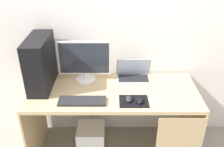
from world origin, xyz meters
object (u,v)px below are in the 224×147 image
at_px(mouse_right, 139,100).
at_px(subwoofer, 90,138).
at_px(keyboard, 81,101).
at_px(mouse_left, 128,99).
at_px(monitor, 83,61).
at_px(laptop, 132,75).
at_px(pc_tower, 39,63).

height_order(mouse_right, subwoofer, mouse_right).
height_order(keyboard, mouse_left, mouse_left).
bearing_deg(monitor, keyboard, -88.85).
height_order(monitor, mouse_right, monitor).
relative_size(keyboard, mouse_right, 4.38).
xyz_separation_m(mouse_right, subwoofer, (-0.47, 0.22, -0.65)).
distance_m(laptop, mouse_right, 0.42).
xyz_separation_m(pc_tower, laptop, (0.89, 0.13, -0.21)).
distance_m(laptop, keyboard, 0.64).
relative_size(pc_tower, subwoofer, 1.72).
relative_size(keyboard, mouse_left, 4.38).
height_order(mouse_left, mouse_right, same).
bearing_deg(keyboard, laptop, 40.31).
distance_m(keyboard, mouse_right, 0.51).
height_order(pc_tower, mouse_left, pc_tower).
xyz_separation_m(laptop, mouse_left, (-0.07, -0.39, -0.02)).
distance_m(mouse_left, mouse_right, 0.10).
height_order(laptop, mouse_right, laptop).
relative_size(monitor, laptop, 1.50).
height_order(pc_tower, keyboard, pc_tower).
bearing_deg(mouse_left, laptop, 79.91).
relative_size(laptop, mouse_right, 3.60).
bearing_deg(mouse_right, monitor, 142.40).
relative_size(mouse_left, subwoofer, 0.33).
height_order(monitor, laptop, monitor).
bearing_deg(laptop, keyboard, -139.69).
relative_size(keyboard, subwoofer, 1.46).
bearing_deg(mouse_right, keyboard, 179.44).
distance_m(laptop, mouse_left, 0.40).
bearing_deg(laptop, mouse_right, -86.48).
relative_size(monitor, mouse_left, 5.39).
bearing_deg(mouse_right, pc_tower, 162.57).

